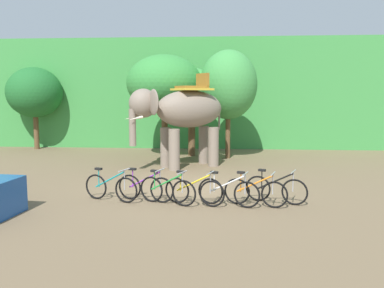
% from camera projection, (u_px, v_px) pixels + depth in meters
% --- Properties ---
extents(ground_plane, '(80.00, 80.00, 0.00)m').
position_uv_depth(ground_plane, '(180.00, 189.00, 12.52)').
color(ground_plane, brown).
extents(foliage_hedge, '(36.00, 6.00, 5.93)m').
position_uv_depth(foliage_hedge, '(201.00, 94.00, 24.39)').
color(foliage_hedge, '#3D8E42').
rests_on(foliage_hedge, ground).
extents(tree_center, '(2.89, 2.89, 4.35)m').
position_uv_depth(tree_center, '(34.00, 93.00, 21.36)').
color(tree_center, brown).
rests_on(tree_center, ground).
extents(tree_far_right, '(3.45, 3.45, 4.73)m').
position_uv_depth(tree_far_right, '(164.00, 83.00, 18.38)').
color(tree_far_right, brown).
rests_on(tree_far_right, ground).
extents(tree_center_right, '(2.48, 2.48, 4.18)m').
position_uv_depth(tree_center_right, '(192.00, 94.00, 18.99)').
color(tree_center_right, brown).
rests_on(tree_center_right, ground).
extents(tree_far_left, '(2.59, 2.59, 4.92)m').
position_uv_depth(tree_far_left, '(228.00, 85.00, 18.17)').
color(tree_far_left, brown).
rests_on(tree_far_left, ground).
extents(elephant, '(4.00, 3.32, 3.78)m').
position_uv_depth(elephant, '(182.00, 113.00, 16.03)').
color(elephant, gray).
rests_on(elephant, ground).
extents(bike_teal, '(1.63, 0.71, 0.92)m').
position_uv_depth(bike_teal, '(111.00, 187.00, 11.11)').
color(bike_teal, black).
rests_on(bike_teal, ground).
extents(bike_purple, '(1.65, 0.67, 0.92)m').
position_uv_depth(bike_purple, '(145.00, 187.00, 11.10)').
color(bike_purple, black).
rests_on(bike_purple, ground).
extents(bike_green, '(1.61, 0.75, 0.92)m').
position_uv_depth(bike_green, '(167.00, 190.00, 10.79)').
color(bike_green, black).
rests_on(bike_green, ground).
extents(bike_yellow, '(1.64, 0.67, 0.92)m').
position_uv_depth(bike_yellow, '(194.00, 191.00, 10.70)').
color(bike_yellow, black).
rests_on(bike_yellow, ground).
extents(bike_white, '(1.64, 0.68, 0.92)m').
position_uv_depth(bike_white, '(228.00, 192.00, 10.61)').
color(bike_white, black).
rests_on(bike_white, ground).
extents(bike_orange, '(1.65, 0.66, 0.92)m').
position_uv_depth(bike_orange, '(255.00, 192.00, 10.60)').
color(bike_orange, black).
rests_on(bike_orange, ground).
extents(bike_black, '(1.61, 0.74, 0.92)m').
position_uv_depth(bike_black, '(276.00, 189.00, 10.90)').
color(bike_black, black).
rests_on(bike_black, ground).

